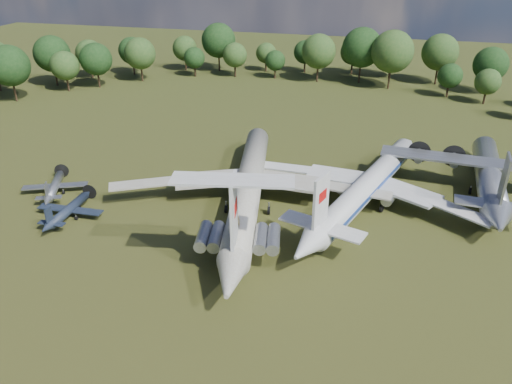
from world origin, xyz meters
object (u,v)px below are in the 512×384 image
(small_prop_northwest, at_px, (55,188))
(person_on_il62, at_px, (238,221))
(small_prop_west, at_px, (69,212))
(an12_transport, at_px, (489,179))
(tu104_jet, at_px, (367,190))
(il62_airliner, at_px, (249,191))

(small_prop_northwest, xyz_separation_m, person_on_il62, (33.78, -11.60, 5.29))
(small_prop_west, xyz_separation_m, small_prop_northwest, (-6.51, 6.33, 0.01))
(an12_transport, bearing_deg, person_on_il62, -134.60)
(an12_transport, xyz_separation_m, small_prop_west, (-60.70, -23.14, -1.51))
(tu104_jet, distance_m, an12_transport, 20.34)
(tu104_jet, xyz_separation_m, small_prop_northwest, (-48.61, -8.57, -1.45))
(an12_transport, bearing_deg, tu104_jet, -151.06)
(small_prop_northwest, bearing_deg, small_prop_west, -66.97)
(il62_airliner, height_order, small_prop_northwest, il62_airliner)
(small_prop_northwest, bearing_deg, person_on_il62, -41.71)
(small_prop_west, bearing_deg, person_on_il62, -11.81)
(il62_airliner, distance_m, small_prop_west, 26.61)
(small_prop_northwest, distance_m, person_on_il62, 36.11)
(an12_transport, xyz_separation_m, small_prop_northwest, (-67.21, -16.81, -1.50))
(il62_airliner, bearing_deg, an12_transport, 10.73)
(an12_transport, bearing_deg, small_prop_west, -154.10)
(il62_airliner, distance_m, an12_transport, 38.41)
(tu104_jet, xyz_separation_m, an12_transport, (18.59, 8.24, 0.05))
(il62_airliner, bearing_deg, small_prop_northwest, 176.49)
(tu104_jet, height_order, small_prop_west, tu104_jet)
(small_prop_west, xyz_separation_m, person_on_il62, (27.27, -5.27, 5.30))
(small_prop_west, distance_m, small_prop_northwest, 9.08)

